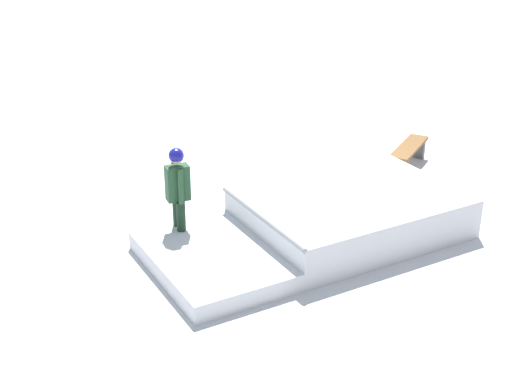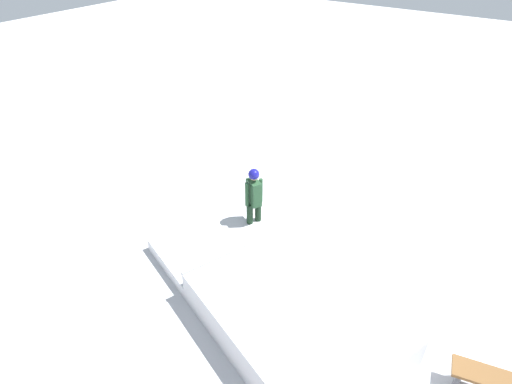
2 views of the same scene
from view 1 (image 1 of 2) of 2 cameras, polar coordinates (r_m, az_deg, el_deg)
name	(u,v)px [view 1 (image 1 of 2)]	position (r m, az deg, el deg)	size (l,w,h in m)	color
ground_plane	(346,204)	(13.65, 7.24, -0.97)	(60.00, 60.00, 0.00)	silver
skate_ramp	(328,221)	(12.25, 5.79, -2.31)	(5.97, 4.36, 0.74)	silver
skater	(178,189)	(11.76, -6.27, 0.22)	(0.44, 0.40, 1.73)	black
skateboard	(209,243)	(12.02, -3.75, -4.06)	(0.81, 0.52, 0.09)	#3F2D1E
park_bench	(409,151)	(15.50, 12.13, 3.19)	(1.65, 0.72, 0.48)	brown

